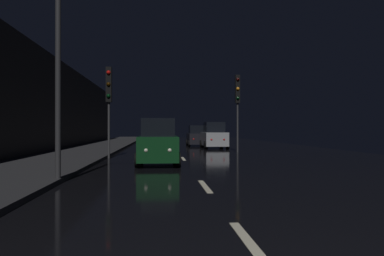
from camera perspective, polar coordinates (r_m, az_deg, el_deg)
The scene contains 10 objects.
ground at distance 26.58m, azimuth -2.35°, elevation -3.61°, with size 25.02×84.00×0.02m, color black.
sidewalk_left at distance 27.02m, azimuth -15.86°, elevation -3.36°, with size 4.40×84.00×0.15m, color #28282B.
building_facade_left at distance 24.31m, azimuth -23.47°, elevation 3.95°, with size 0.80×63.00×6.65m, color #2D2B28.
lane_centerline at distance 11.71m, azimuth 1.13°, elevation -7.95°, with size 0.16×16.71×0.01m.
traffic_light_far_right at distance 25.07m, azimuth 7.11°, elevation 5.01°, with size 0.34×0.47×5.25m.
traffic_light_far_left at distance 20.49m, azimuth -12.83°, elevation 5.50°, with size 0.31×0.46×4.96m.
streetlamp_overhead at distance 11.68m, azimuth -17.85°, elevation 15.23°, with size 1.70×0.44×7.06m.
car_approaching_headlights at distance 16.72m, azimuth -5.31°, elevation -2.37°, with size 1.90×4.10×2.07m.
car_distant_taillights at distance 34.28m, azimuth 0.70°, elevation -1.34°, with size 1.76×3.81×1.92m.
car_parked_right_far at distance 30.28m, azimuth 3.43°, elevation -1.30°, with size 1.97×4.26×2.15m.
Camera 1 is at (-1.25, -2.00, 1.60)m, focal length 34.25 mm.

